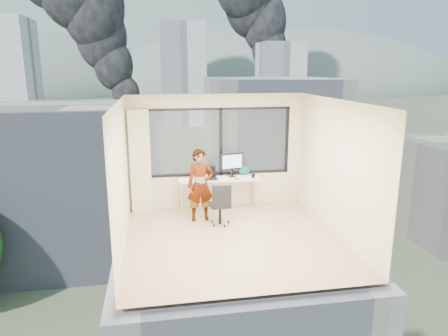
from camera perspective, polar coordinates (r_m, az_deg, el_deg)
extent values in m
cube|color=tan|center=(7.84, 1.27, -9.94)|extent=(4.00, 4.00, 0.01)
cube|color=white|center=(7.19, 1.38, 9.37)|extent=(4.00, 4.00, 0.01)
cube|color=beige|center=(5.55, 5.35, -5.84)|extent=(4.00, 0.01, 2.60)
cube|color=beige|center=(7.30, -14.26, -1.36)|extent=(0.01, 4.00, 2.60)
cube|color=beige|center=(8.03, 15.47, -0.06)|extent=(0.01, 4.00, 2.60)
cube|color=beige|center=(9.15, -11.64, 0.86)|extent=(0.45, 0.14, 2.30)
cube|color=beige|center=(9.24, -0.70, -3.70)|extent=(1.80, 0.60, 0.75)
imported|color=#2D2D33|center=(8.55, -3.34, -2.43)|extent=(0.58, 0.40, 1.54)
cube|color=white|center=(9.30, -3.21, -0.93)|extent=(0.42, 0.39, 0.08)
cube|color=black|center=(9.07, 1.75, -1.52)|extent=(0.12, 0.08, 0.01)
cylinder|color=black|center=(9.22, 4.12, -1.03)|extent=(0.09, 0.09, 0.10)
ellipsoid|color=#0C4849|center=(9.43, 2.86, -0.31)|extent=(0.29, 0.16, 0.21)
cube|color=#515B3D|center=(128.20, -9.22, 6.03)|extent=(400.00, 400.00, 0.04)
cube|color=beige|center=(39.15, -20.72, -2.07)|extent=(16.00, 12.00, 14.00)
cube|color=silver|center=(47.87, 6.57, 2.77)|extent=(14.00, 13.00, 16.00)
cube|color=silver|center=(107.47, -28.62, 10.56)|extent=(14.00, 14.00, 28.00)
cube|color=silver|center=(127.40, -5.79, 12.86)|extent=(13.00, 13.00, 30.00)
cube|color=silver|center=(154.24, 7.81, 12.23)|extent=(15.00, 15.00, 26.00)
ellipsoid|color=slate|center=(342.82, 7.47, 10.92)|extent=(300.00, 220.00, 96.00)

